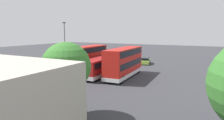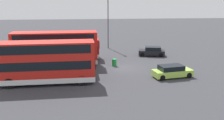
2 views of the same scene
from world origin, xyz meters
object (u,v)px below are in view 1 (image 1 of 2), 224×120
at_px(bus_double_decker_third, 85,59).
at_px(lamp_post_tall, 65,39).
at_px(car_small_green, 103,58).
at_px(bus_single_deck_fourth, 70,62).
at_px(car_hatchback_silver, 146,61).
at_px(bus_single_deck_second, 103,66).
at_px(waste_bin_yellow, 110,64).
at_px(bus_double_decker_near_end, 124,62).

xyz_separation_m(bus_double_decker_third, lamp_post_tall, (11.27, -7.84, 2.86)).
bearing_deg(bus_double_decker_third, car_small_green, -71.29).
bearing_deg(lamp_post_tall, car_small_green, -135.55).
distance_m(bus_double_decker_third, bus_single_deck_fourth, 3.64).
height_order(bus_single_deck_fourth, lamp_post_tall, lamp_post_tall).
bearing_deg(car_hatchback_silver, car_small_green, -1.36).
distance_m(bus_single_deck_second, waste_bin_yellow, 8.83).
relative_size(bus_double_decker_third, lamp_post_tall, 1.21).
relative_size(bus_single_deck_second, lamp_post_tall, 1.16).
distance_m(bus_single_deck_fourth, lamp_post_tall, 11.55).
xyz_separation_m(bus_double_decker_near_end, bus_single_deck_second, (3.54, 0.39, -0.82)).
xyz_separation_m(car_small_green, lamp_post_tall, (6.46, 6.34, 4.61)).
xyz_separation_m(bus_single_deck_fourth, waste_bin_yellow, (-4.34, -7.70, -1.15)).
distance_m(bus_double_decker_third, car_hatchback_silver, 15.38).
bearing_deg(waste_bin_yellow, lamp_post_tall, -0.32).
bearing_deg(bus_single_deck_second, car_hatchback_silver, -99.93).
bearing_deg(bus_single_deck_second, lamp_post_tall, -28.80).
bearing_deg(car_hatchback_silver, bus_double_decker_third, 65.54).
relative_size(car_hatchback_silver, waste_bin_yellow, 5.05).
bearing_deg(car_small_green, bus_double_decker_third, 108.71).
height_order(bus_single_deck_second, bus_double_decker_third, bus_double_decker_third).
bearing_deg(car_small_green, bus_double_decker_near_end, 130.48).
bearing_deg(waste_bin_yellow, bus_double_decker_third, 84.19).
distance_m(bus_double_decker_third, waste_bin_yellow, 8.05).
distance_m(bus_single_deck_second, car_small_green, 17.00).
bearing_deg(bus_double_decker_near_end, bus_single_deck_second, 6.20).
relative_size(bus_single_deck_second, car_small_green, 2.52).
xyz_separation_m(bus_double_decker_third, car_small_green, (4.80, -14.18, -1.75)).
height_order(bus_single_deck_fourth, car_hatchback_silver, bus_single_deck_fourth).
bearing_deg(bus_double_decker_third, lamp_post_tall, -34.82).
distance_m(car_hatchback_silver, car_small_green, 11.13).
bearing_deg(waste_bin_yellow, bus_double_decker_near_end, 129.97).
xyz_separation_m(car_hatchback_silver, car_small_green, (11.13, -0.26, -0.00)).
relative_size(car_hatchback_silver, car_small_green, 1.13).
distance_m(lamp_post_tall, waste_bin_yellow, 12.99).
xyz_separation_m(bus_single_deck_fourth, car_hatchback_silver, (-9.88, -13.85, -0.92)).
height_order(bus_double_decker_near_end, bus_double_decker_third, same).
height_order(bus_double_decker_near_end, bus_single_deck_fourth, bus_double_decker_near_end).
xyz_separation_m(bus_double_decker_near_end, bus_double_decker_third, (7.36, -0.07, 0.00)).
bearing_deg(bus_single_deck_second, bus_double_decker_near_end, -173.80).
bearing_deg(bus_double_decker_third, waste_bin_yellow, -95.81).
xyz_separation_m(bus_double_decker_third, waste_bin_yellow, (-0.79, -7.77, -1.97)).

